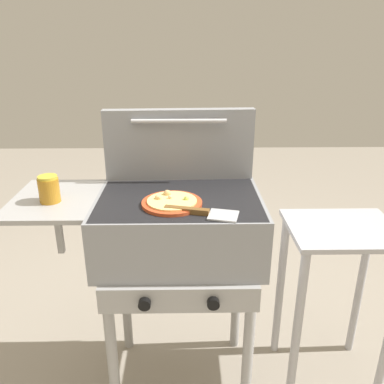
{
  "coord_description": "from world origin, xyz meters",
  "views": [
    {
      "loc": [
        0.03,
        -1.41,
        1.48
      ],
      "look_at": [
        0.05,
        0.0,
        0.92
      ],
      "focal_mm": 37.05,
      "sensor_mm": 36.0,
      "label": 1
    }
  ],
  "objects": [
    {
      "name": "ground_plane",
      "position": [
        0.0,
        0.0,
        0.0
      ],
      "size": [
        8.0,
        8.0,
        0.0
      ],
      "primitive_type": "plane",
      "color": "gray"
    },
    {
      "name": "grill_lid_open",
      "position": [
        0.0,
        0.21,
        1.05
      ],
      "size": [
        0.63,
        0.09,
        0.3
      ],
      "color": "gray",
      "rests_on": "grill"
    },
    {
      "name": "grill",
      "position": [
        -0.01,
        -0.0,
        0.76
      ],
      "size": [
        0.96,
        0.53,
        0.9
      ],
      "color": "gray",
      "rests_on": "ground_plane"
    },
    {
      "name": "sauce_jar",
      "position": [
        -0.48,
        -0.04,
        0.95
      ],
      "size": [
        0.08,
        0.08,
        0.1
      ],
      "color": "#B77A1E",
      "rests_on": "grill"
    },
    {
      "name": "prep_table",
      "position": [
        0.66,
        0.0,
        0.54
      ],
      "size": [
        0.44,
        0.36,
        0.76
      ],
      "color": "#B2B2B7",
      "rests_on": "ground_plane"
    },
    {
      "name": "spatula",
      "position": [
        0.08,
        -0.16,
        0.91
      ],
      "size": [
        0.27,
        0.12,
        0.02
      ],
      "color": "#B7BABF",
      "rests_on": "grill"
    },
    {
      "name": "pizza_cheese",
      "position": [
        -0.03,
        -0.07,
        0.91
      ],
      "size": [
        0.22,
        0.22,
        0.04
      ],
      "color": "#C64723",
      "rests_on": "grill"
    }
  ]
}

